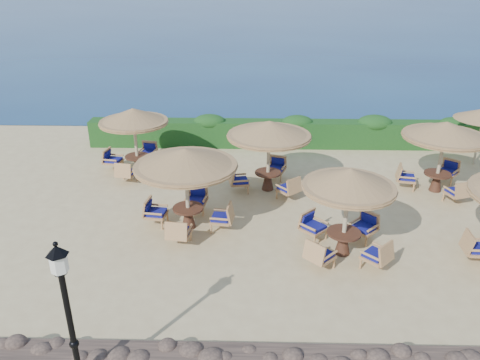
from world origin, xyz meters
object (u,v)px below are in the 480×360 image
lamp_post (71,329)px  cafe_set_4 (269,140)px  cafe_set_3 (135,130)px  cafe_set_1 (348,199)px  cafe_set_5 (444,141)px  cafe_set_0 (186,172)px

lamp_post → cafe_set_4: 10.04m
cafe_set_3 → cafe_set_4: size_ratio=0.95×
lamp_post → cafe_set_4: (3.84, 9.27, 0.41)m
cafe_set_1 → cafe_set_5: same height
cafe_set_0 → cafe_set_5: size_ratio=1.07×
cafe_set_1 → cafe_set_3: (-7.20, 5.77, 0.03)m
cafe_set_0 → cafe_set_5: (8.78, 2.93, 0.04)m
cafe_set_1 → cafe_set_3: size_ratio=0.92×
cafe_set_0 → cafe_set_1: 4.81m
cafe_set_1 → cafe_set_3: bearing=141.3°
cafe_set_1 → lamp_post: bearing=-139.5°
cafe_set_3 → cafe_set_4: (5.18, -1.51, 0.17)m
lamp_post → cafe_set_4: lamp_post is taller
lamp_post → cafe_set_4: size_ratio=1.09×
cafe_set_1 → cafe_set_0: bearing=163.3°
cafe_set_3 → cafe_set_0: bearing=-59.4°
cafe_set_1 → cafe_set_4: same height
lamp_post → cafe_set_0: 6.52m
cafe_set_4 → cafe_set_0: bearing=-131.9°
cafe_set_1 → cafe_set_4: bearing=115.4°
cafe_set_0 → cafe_set_5: same height
cafe_set_3 → cafe_set_5: (11.37, -1.46, 0.16)m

